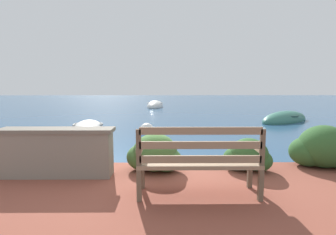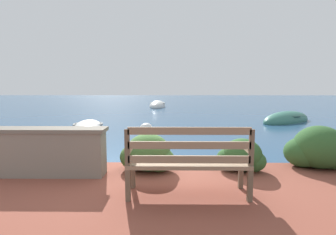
% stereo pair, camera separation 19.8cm
% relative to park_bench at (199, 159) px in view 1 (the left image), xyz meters
% --- Properties ---
extents(ground_plane, '(80.00, 80.00, 0.00)m').
position_rel_park_bench_xyz_m(ground_plane, '(-0.72, 1.47, -0.71)').
color(ground_plane, navy).
extents(park_bench, '(1.57, 0.48, 0.93)m').
position_rel_park_bench_xyz_m(park_bench, '(0.00, 0.00, 0.00)').
color(park_bench, brown).
rests_on(park_bench, patio_terrace).
extents(stone_wall, '(1.77, 0.39, 0.76)m').
position_rel_park_bench_xyz_m(stone_wall, '(-2.12, 0.77, -0.10)').
color(stone_wall, gray).
rests_on(stone_wall, patio_terrace).
extents(hedge_clump_left, '(0.81, 0.58, 0.55)m').
position_rel_park_bench_xyz_m(hedge_clump_left, '(-2.40, 1.14, -0.25)').
color(hedge_clump_left, '#38662D').
rests_on(hedge_clump_left, patio_terrace).
extents(hedge_clump_centre, '(0.93, 0.67, 0.63)m').
position_rel_park_bench_xyz_m(hedge_clump_centre, '(-0.61, 1.01, -0.21)').
color(hedge_clump_centre, '#426B33').
rests_on(hedge_clump_centre, patio_terrace).
extents(hedge_clump_right, '(0.81, 0.58, 0.55)m').
position_rel_park_bench_xyz_m(hedge_clump_right, '(0.96, 1.02, -0.25)').
color(hedge_clump_right, '#2D5628').
rests_on(hedge_clump_right, patio_terrace).
extents(hedge_clump_far_right, '(1.08, 0.78, 0.74)m').
position_rel_park_bench_xyz_m(hedge_clump_far_right, '(2.32, 1.19, -0.17)').
color(hedge_clump_far_right, '#2D5628').
rests_on(hedge_clump_far_right, patio_terrace).
extents(rowboat_nearest, '(1.64, 2.85, 0.61)m').
position_rel_park_bench_xyz_m(rowboat_nearest, '(-3.28, 6.29, -0.65)').
color(rowboat_nearest, silver).
rests_on(rowboat_nearest, ground_plane).
extents(rowboat_mid, '(3.21, 2.80, 0.85)m').
position_rel_park_bench_xyz_m(rowboat_mid, '(5.03, 8.58, -0.63)').
color(rowboat_mid, '#336B5B').
rests_on(rowboat_mid, ground_plane).
extents(rowboat_far, '(1.39, 3.10, 0.89)m').
position_rel_park_bench_xyz_m(rowboat_far, '(-1.24, 16.66, -0.63)').
color(rowboat_far, silver).
rests_on(rowboat_far, ground_plane).
extents(mooring_buoy, '(0.54, 0.54, 0.49)m').
position_rel_park_bench_xyz_m(mooring_buoy, '(-1.09, 5.84, -0.62)').
color(mooring_buoy, white).
rests_on(mooring_buoy, ground_plane).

